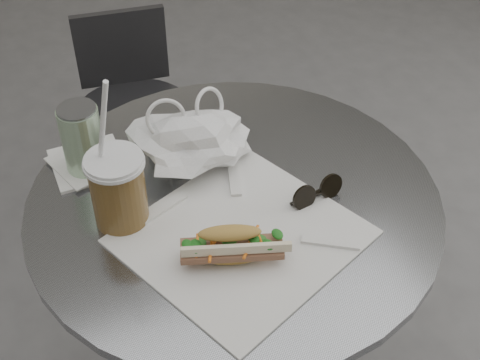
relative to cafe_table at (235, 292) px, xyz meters
name	(u,v)px	position (x,y,z in m)	size (l,w,h in m)	color
cafe_table	(235,292)	(0.00, 0.00, 0.00)	(0.76, 0.76, 0.74)	slate
chair_far	(136,137)	(0.03, 0.81, -0.17)	(0.35, 0.37, 0.66)	#313234
sandwich_paper	(242,236)	(-0.03, -0.10, 0.28)	(0.36, 0.34, 0.00)	white
banh_mi	(231,246)	(-0.07, -0.14, 0.31)	(0.22, 0.15, 0.07)	#B98E46
iced_coffee	(118,189)	(-0.20, 0.03, 0.35)	(0.10, 0.10, 0.30)	olive
sunglasses	(317,193)	(0.13, -0.07, 0.29)	(0.11, 0.03, 0.05)	black
plastic_bag	(193,142)	(-0.03, 0.12, 0.33)	(0.21, 0.16, 0.11)	white
napkin_stack	(88,162)	(-0.22, 0.20, 0.28)	(0.15, 0.15, 0.01)	white
drink_can	(82,140)	(-0.22, 0.19, 0.35)	(0.08, 0.08, 0.14)	#67A25E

